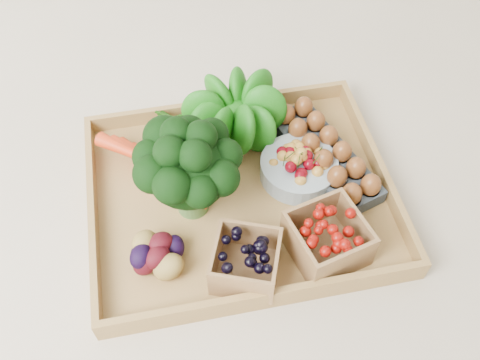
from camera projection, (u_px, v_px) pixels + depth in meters
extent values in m
plane|color=beige|center=(240.00, 199.00, 1.01)|extent=(4.00, 4.00, 0.00)
cube|color=#AB8347|center=(240.00, 197.00, 1.01)|extent=(0.55, 0.45, 0.01)
sphere|color=#0F5B0E|center=(235.00, 110.00, 1.04)|extent=(0.13, 0.13, 0.13)
cylinder|color=#8C9EA5|center=(299.00, 168.00, 1.01)|extent=(0.15, 0.15, 0.04)
cube|color=#353D43|center=(324.00, 157.00, 1.03)|extent=(0.17, 0.28, 0.03)
cube|color=black|center=(246.00, 261.00, 0.88)|extent=(0.14, 0.14, 0.07)
cube|color=#730A05|center=(327.00, 238.00, 0.90)|extent=(0.14, 0.14, 0.08)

